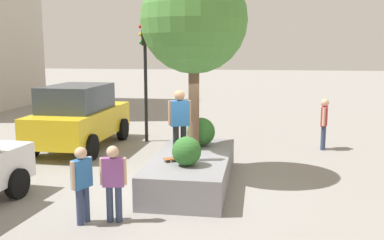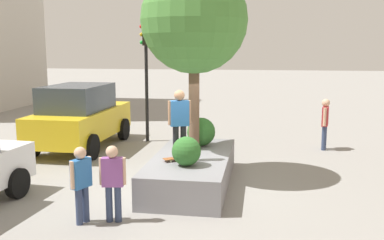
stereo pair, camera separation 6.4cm
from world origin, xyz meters
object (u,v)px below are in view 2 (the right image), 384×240
object	(u,v)px
plaza_tree	(194,21)
bystander_watching	(113,178)
passerby_with_bag	(81,180)
taxi_cab	(80,116)
skateboarder	(180,119)
traffic_light_corner	(146,60)
planter_ledge	(192,170)
skateboard	(180,158)
pedestrian_crossing	(325,120)

from	to	relation	value
plaza_tree	bystander_watching	world-z (taller)	plaza_tree
passerby_with_bag	bystander_watching	world-z (taller)	bystander_watching
taxi_cab	passerby_with_bag	xyz separation A→B (m)	(-6.15, -2.69, -0.22)
skateboarder	traffic_light_corner	distance (m)	5.93
plaza_tree	skateboarder	world-z (taller)	plaza_tree
skateboarder	passerby_with_bag	bearing A→B (deg)	146.10
planter_ledge	plaza_tree	world-z (taller)	plaza_tree
taxi_cab	bystander_watching	world-z (taller)	taxi_cab
passerby_with_bag	bystander_watching	distance (m)	0.60
skateboard	skateboarder	xyz separation A→B (m)	(-0.00, 0.00, 0.95)
traffic_light_corner	pedestrian_crossing	xyz separation A→B (m)	(-0.37, -6.29, -1.97)
planter_ledge	traffic_light_corner	distance (m)	6.01
traffic_light_corner	pedestrian_crossing	distance (m)	6.60
taxi_cab	traffic_light_corner	world-z (taller)	traffic_light_corner
planter_ledge	pedestrian_crossing	xyz separation A→B (m)	(4.46, -3.82, 0.63)
skateboard	skateboarder	world-z (taller)	skateboarder
skateboard	passerby_with_bag	distance (m)	2.71
plaza_tree	skateboard	size ratio (longest dim) A/B	5.98
planter_ledge	bystander_watching	world-z (taller)	bystander_watching
skateboard	skateboarder	distance (m)	0.95
pedestrian_crossing	bystander_watching	size ratio (longest dim) A/B	1.12
skateboarder	skateboard	bearing A→B (deg)	-75.96
plaza_tree	skateboard	bearing A→B (deg)	172.22
skateboarder	taxi_cab	xyz separation A→B (m)	(3.90, 4.20, -0.64)
plaza_tree	skateboarder	distance (m)	2.62
taxi_cab	pedestrian_crossing	bearing A→B (deg)	-82.50
plaza_tree	passerby_with_bag	size ratio (longest dim) A/B	3.08
taxi_cab	planter_ledge	bearing A→B (deg)	-127.37
plaza_tree	traffic_light_corner	distance (m)	4.95
bystander_watching	skateboarder	bearing A→B (deg)	-24.09
taxi_cab	passerby_with_bag	distance (m)	6.72
traffic_light_corner	skateboard	bearing A→B (deg)	-157.17
skateboard	taxi_cab	bearing A→B (deg)	47.14
planter_ledge	plaza_tree	xyz separation A→B (m)	(0.65, 0.05, 3.71)
skateboard	traffic_light_corner	bearing A→B (deg)	22.83
plaza_tree	traffic_light_corner	bearing A→B (deg)	30.05
skateboard	passerby_with_bag	xyz separation A→B (m)	(-2.25, 1.51, 0.08)
skateboarder	taxi_cab	distance (m)	5.77
traffic_light_corner	bystander_watching	size ratio (longest dim) A/B	2.82
bystander_watching	skateboard	bearing A→B (deg)	-24.09
plaza_tree	pedestrian_crossing	bearing A→B (deg)	-45.52
plaza_tree	traffic_light_corner	xyz separation A→B (m)	(4.17, 2.41, -1.11)
pedestrian_crossing	plaza_tree	bearing A→B (deg)	134.48
planter_ledge	taxi_cab	world-z (taller)	taxi_cab
taxi_cab	pedestrian_crossing	size ratio (longest dim) A/B	2.73
taxi_cab	traffic_light_corner	distance (m)	3.06
traffic_light_corner	passerby_with_bag	size ratio (longest dim) A/B	2.83
skateboarder	taxi_cab	size ratio (longest dim) A/B	0.34
planter_ledge	plaza_tree	distance (m)	3.77
bystander_watching	planter_ledge	bearing A→B (deg)	-23.68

